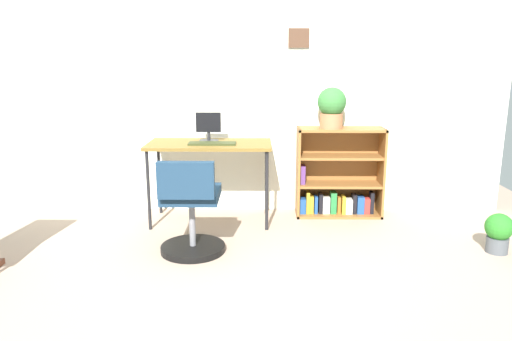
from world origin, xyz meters
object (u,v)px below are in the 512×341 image
(desk, at_px, (210,149))
(potted_plant_on_shelf, at_px, (332,107))
(monitor, at_px, (209,128))
(keyboard, at_px, (212,143))
(bookshelf_low, at_px, (338,177))
(potted_plant_floor, at_px, (499,232))
(office_chair, at_px, (191,212))

(desk, height_order, potted_plant_on_shelf, potted_plant_on_shelf)
(monitor, height_order, potted_plant_on_shelf, potted_plant_on_shelf)
(monitor, relative_size, keyboard, 0.64)
(keyboard, bearing_deg, bookshelf_low, 14.80)
(desk, bearing_deg, potted_plant_floor, -17.30)
(desk, height_order, bookshelf_low, bookshelf_low)
(potted_plant_on_shelf, xyz_separation_m, potted_plant_floor, (1.23, -0.92, -0.90))
(desk, bearing_deg, office_chair, -94.99)
(desk, height_order, potted_plant_floor, desk)
(desk, bearing_deg, bookshelf_low, 10.78)
(desk, height_order, office_chair, office_chair)
(keyboard, height_order, potted_plant_on_shelf, potted_plant_on_shelf)
(keyboard, xyz_separation_m, office_chair, (-0.10, -0.72, -0.42))
(office_chair, height_order, potted_plant_floor, office_chair)
(keyboard, relative_size, bookshelf_low, 0.49)
(potted_plant_floor, bearing_deg, desk, 162.70)
(office_chair, bearing_deg, potted_plant_on_shelf, 38.91)
(desk, bearing_deg, monitor, 100.16)
(desk, distance_m, potted_plant_on_shelf, 1.22)
(office_chair, bearing_deg, desk, 85.01)
(keyboard, xyz_separation_m, bookshelf_low, (1.20, 0.32, -0.39))
(desk, bearing_deg, potted_plant_on_shelf, 8.99)
(desk, relative_size, keyboard, 2.66)
(office_chair, relative_size, bookshelf_low, 0.91)
(office_chair, height_order, bookshelf_low, bookshelf_low)
(monitor, bearing_deg, potted_plant_on_shelf, 5.34)
(office_chair, distance_m, bookshelf_low, 1.67)
(office_chair, xyz_separation_m, potted_plant_floor, (2.45, 0.06, -0.17))
(potted_plant_on_shelf, bearing_deg, desk, -171.01)
(office_chair, relative_size, potted_plant_floor, 2.46)
(desk, xyz_separation_m, keyboard, (0.03, -0.08, 0.07))
(bookshelf_low, bearing_deg, desk, -169.22)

